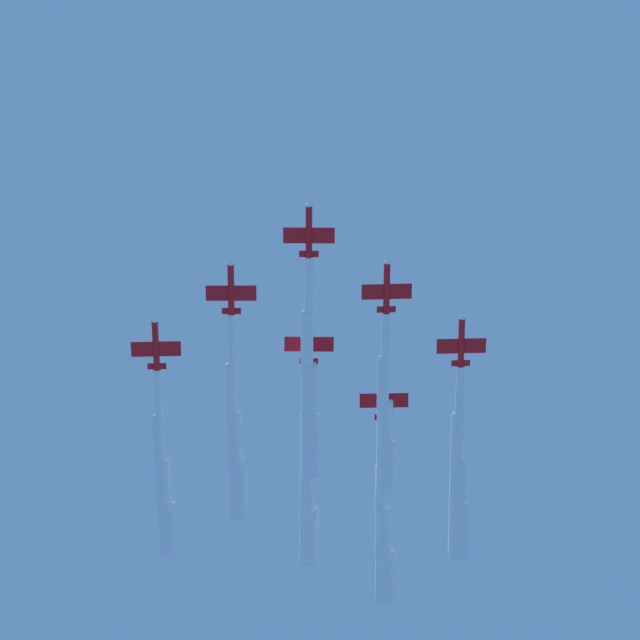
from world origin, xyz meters
name	(u,v)px	position (x,y,z in m)	size (l,w,h in m)	color
jet_lead	(310,393)	(-13.02, -1.60, 152.84)	(50.67, 8.41, 3.66)	red
jet_port_inner	(385,422)	(-19.09, 11.47, 153.93)	(44.33, 8.42, 3.72)	red
jet_starboard_inner	(235,440)	(-22.29, -14.53, 153.11)	(48.92, 8.40, 3.68)	red
jet_port_mid	(308,488)	(-33.06, -1.80, 155.39)	(49.77, 8.42, 3.68)	red
jet_starboard_mid	(458,484)	(-31.73, 24.72, 154.80)	(48.03, 8.45, 3.69)	red
jet_port_outer	(164,484)	(-31.38, -27.11, 153.30)	(46.93, 8.42, 3.70)	red
jet_starboard_outer	(384,532)	(-41.63, 11.81, 154.69)	(47.25, 8.44, 3.68)	red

